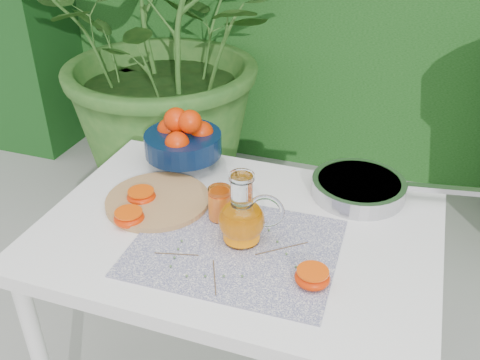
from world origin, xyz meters
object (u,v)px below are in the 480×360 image
(fruit_bowl, at_px, (183,139))
(juice_pitcher, at_px, (243,218))
(saute_pan, at_px, (360,187))
(cutting_board, at_px, (158,201))
(white_table, at_px, (238,253))

(fruit_bowl, height_order, juice_pitcher, juice_pitcher)
(fruit_bowl, xyz_separation_m, saute_pan, (0.53, -0.01, -0.06))
(cutting_board, bearing_deg, juice_pitcher, -16.54)
(fruit_bowl, bearing_deg, cutting_board, -84.06)
(fruit_bowl, height_order, saute_pan, fruit_bowl)
(juice_pitcher, relative_size, saute_pan, 0.39)
(cutting_board, height_order, juice_pitcher, juice_pitcher)
(cutting_board, height_order, fruit_bowl, fruit_bowl)
(cutting_board, bearing_deg, fruit_bowl, 95.94)
(white_table, height_order, juice_pitcher, juice_pitcher)
(fruit_bowl, distance_m, saute_pan, 0.54)
(cutting_board, bearing_deg, white_table, -7.68)
(saute_pan, bearing_deg, juice_pitcher, -128.16)
(cutting_board, xyz_separation_m, saute_pan, (0.51, 0.22, 0.02))
(juice_pitcher, bearing_deg, fruit_bowl, 133.52)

